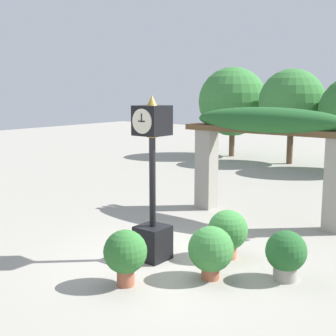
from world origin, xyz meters
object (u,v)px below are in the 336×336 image
(potted_plant_near_right, at_px, (125,253))
(potted_plant_far_right, at_px, (211,250))
(potted_plant_far_left, at_px, (228,231))
(potted_plant_near_left, at_px, (286,253))
(pedestal_clock, at_px, (152,187))

(potted_plant_near_right, xyz_separation_m, potted_plant_far_right, (1.02, 1.17, -0.04))
(potted_plant_near_right, distance_m, potted_plant_far_right, 1.55)
(potted_plant_far_left, xyz_separation_m, potted_plant_far_right, (0.32, -1.12, -0.01))
(potted_plant_near_left, relative_size, potted_plant_near_right, 0.91)
(pedestal_clock, relative_size, potted_plant_near_right, 3.29)
(potted_plant_far_left, bearing_deg, potted_plant_near_left, -12.87)
(potted_plant_near_right, relative_size, potted_plant_far_right, 1.02)
(potted_plant_far_left, bearing_deg, potted_plant_near_right, -107.00)
(potted_plant_near_left, height_order, potted_plant_far_left, potted_plant_far_left)
(potted_plant_near_right, bearing_deg, potted_plant_far_left, 73.00)
(pedestal_clock, relative_size, potted_plant_far_right, 3.36)
(pedestal_clock, xyz_separation_m, potted_plant_far_right, (1.48, -0.12, -0.96))
(potted_plant_near_left, xyz_separation_m, potted_plant_near_right, (-2.11, -1.97, 0.09))
(pedestal_clock, relative_size, potted_plant_near_left, 3.60)
(potted_plant_near_right, height_order, potted_plant_far_right, potted_plant_near_right)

